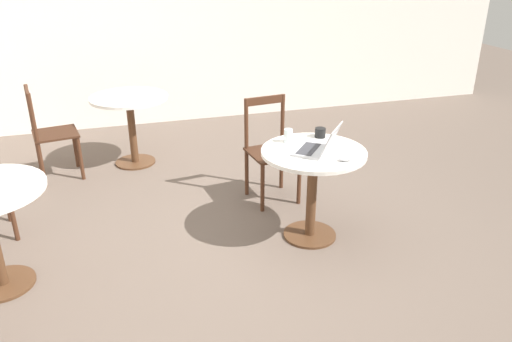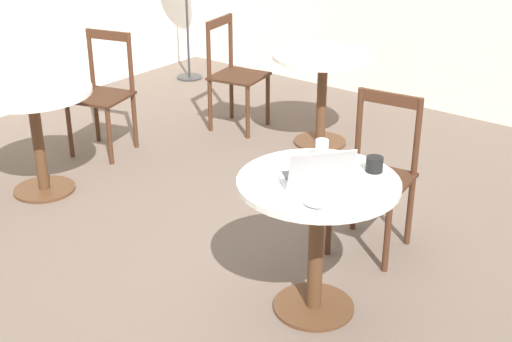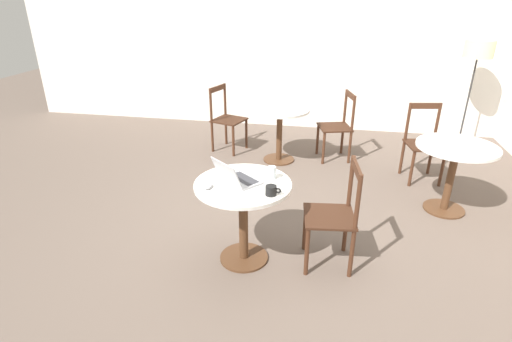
{
  "view_description": "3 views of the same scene",
  "coord_description": "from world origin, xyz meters",
  "views": [
    {
      "loc": [
        -3.2,
        0.81,
        2.1
      ],
      "look_at": [
        -0.05,
        -0.14,
        0.63
      ],
      "focal_mm": 35.0,
      "sensor_mm": 36.0,
      "label": 1
    },
    {
      "loc": [
        -2.63,
        -2.25,
        2.18
      ],
      "look_at": [
        0.02,
        -0.17,
        0.65
      ],
      "focal_mm": 50.0,
      "sensor_mm": 36.0,
      "label": 2
    },
    {
      "loc": [
        0.6,
        -3.39,
        2.15
      ],
      "look_at": [
        -0.03,
        -0.01,
        0.58
      ],
      "focal_mm": 28.0,
      "sensor_mm": 36.0,
      "label": 3
    }
  ],
  "objects": [
    {
      "name": "chair_far_right",
      "position": [
        0.74,
        1.88,
        0.46
      ],
      "size": [
        0.5,
        0.5,
        0.92
      ],
      "color": "#472819",
      "rests_on": "ground_plane"
    },
    {
      "name": "drinking_glass",
      "position": [
        0.18,
        -0.47,
        0.79
      ],
      "size": [
        0.07,
        0.07,
        0.11
      ],
      "color": "silver",
      "rests_on": "cafe_table_near"
    },
    {
      "name": "mouse",
      "position": [
        -0.28,
        -0.73,
        0.75
      ],
      "size": [
        0.06,
        0.1,
        0.03
      ],
      "color": "#B7B7BC",
      "rests_on": "cafe_table_near"
    },
    {
      "name": "cafe_table_near",
      "position": [
        -0.03,
        -0.59,
        0.57
      ],
      "size": [
        0.79,
        0.79,
        0.73
      ],
      "color": "#51331E",
      "rests_on": "ground_plane"
    },
    {
      "name": "chair_near_right",
      "position": [
        0.71,
        -0.5,
        0.46
      ],
      "size": [
        0.45,
        0.45,
        0.92
      ],
      "color": "#472819",
      "rests_on": "ground_plane"
    },
    {
      "name": "laptop",
      "position": [
        -0.08,
        -0.6,
        0.78
      ],
      "size": [
        0.42,
        0.42,
        0.22
      ],
      "color": "#B7B7BC",
      "rests_on": "cafe_table_near"
    },
    {
      "name": "ground_plane",
      "position": [
        0.0,
        0.0,
        0.0
      ],
      "size": [
        16.0,
        16.0,
        0.0
      ],
      "primitive_type": "plane",
      "color": "#66564C"
    },
    {
      "name": "chair_mid_back",
      "position": [
        1.75,
        1.41,
        0.46
      ],
      "size": [
        0.47,
        0.47,
        0.92
      ],
      "color": "#472819",
      "rests_on": "ground_plane"
    },
    {
      "name": "mug",
      "position": [
        0.22,
        -0.75,
        0.77
      ],
      "size": [
        0.12,
        0.08,
        0.08
      ],
      "color": "black",
      "rests_on": "cafe_table_near"
    },
    {
      "name": "cafe_table_mid",
      "position": [
        1.89,
        0.64,
        0.57
      ],
      "size": [
        0.79,
        0.79,
        0.73
      ],
      "color": "#51331E",
      "rests_on": "ground_plane"
    },
    {
      "name": "cafe_table_far",
      "position": [
        -0.03,
        1.66,
        0.57
      ],
      "size": [
        0.79,
        0.79,
        0.73
      ],
      "color": "#51331E",
      "rests_on": "ground_plane"
    }
  ]
}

